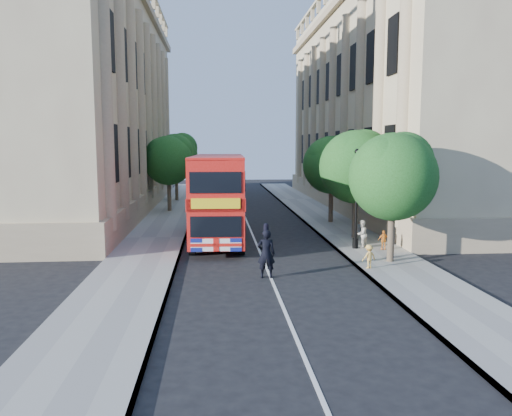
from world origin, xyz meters
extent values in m
plane|color=black|center=(0.00, 0.00, 0.00)|extent=(120.00, 120.00, 0.00)
cube|color=gray|center=(5.75, 10.00, 0.06)|extent=(3.50, 80.00, 0.12)
cube|color=gray|center=(-5.75, 10.00, 0.06)|extent=(3.50, 80.00, 0.12)
cube|color=tan|center=(13.80, 24.00, 9.00)|extent=(12.00, 38.00, 18.00)
cube|color=tan|center=(-13.80, 24.00, 9.00)|extent=(12.00, 38.00, 18.00)
cylinder|color=#473828|center=(5.80, 3.00, 1.43)|extent=(0.32, 0.32, 2.86)
sphere|color=#1C4918|center=(5.80, 3.00, 4.03)|extent=(4.00, 4.00, 4.00)
sphere|color=#1C4918|center=(6.40, 3.40, 4.68)|extent=(2.80, 2.80, 2.80)
sphere|color=#1C4918|center=(5.30, 2.70, 4.55)|extent=(2.60, 2.60, 2.60)
cylinder|color=#473828|center=(5.80, 9.00, 1.50)|extent=(0.32, 0.32, 2.99)
sphere|color=#1C4918|center=(5.80, 9.00, 4.22)|extent=(4.20, 4.20, 4.20)
sphere|color=#1C4918|center=(6.40, 9.40, 4.90)|extent=(2.94, 2.94, 2.94)
sphere|color=#1C4918|center=(5.30, 8.70, 4.76)|extent=(2.73, 2.73, 2.73)
cylinder|color=#473828|center=(5.80, 15.00, 1.45)|extent=(0.32, 0.32, 2.90)
sphere|color=#1C4918|center=(5.80, 15.00, 4.09)|extent=(4.00, 4.00, 4.00)
sphere|color=#1C4918|center=(6.40, 15.40, 4.75)|extent=(2.80, 2.80, 2.80)
sphere|color=#1C4918|center=(5.30, 14.70, 4.62)|extent=(2.60, 2.60, 2.60)
cylinder|color=#473828|center=(-6.00, 22.00, 1.50)|extent=(0.32, 0.32, 2.99)
sphere|color=#1C4918|center=(-6.00, 22.00, 4.22)|extent=(4.00, 4.00, 4.00)
sphere|color=#1C4918|center=(-5.40, 22.40, 4.90)|extent=(2.80, 2.80, 2.80)
sphere|color=#1C4918|center=(-6.50, 21.70, 4.76)|extent=(2.60, 2.60, 2.60)
cylinder|color=#473828|center=(-6.00, 30.00, 1.58)|extent=(0.32, 0.32, 3.17)
sphere|color=#1C4918|center=(-6.00, 30.00, 4.46)|extent=(4.20, 4.20, 4.20)
sphere|color=#1C4918|center=(-5.40, 30.40, 5.18)|extent=(2.94, 2.94, 2.94)
sphere|color=#1C4918|center=(-6.50, 29.70, 5.04)|extent=(2.73, 2.73, 2.73)
cylinder|color=black|center=(5.00, 6.00, 0.37)|extent=(0.30, 0.30, 0.50)
cylinder|color=black|center=(5.00, 6.00, 2.62)|extent=(0.14, 0.14, 5.00)
sphere|color=black|center=(5.00, 6.00, 5.12)|extent=(0.32, 0.32, 0.32)
cube|color=red|center=(-2.06, 9.16, 2.64)|extent=(3.06, 10.41, 4.29)
cube|color=black|center=(-2.06, 9.16, 1.68)|extent=(3.10, 9.76, 0.98)
cube|color=black|center=(-2.06, 9.16, 3.75)|extent=(3.10, 9.76, 0.98)
cube|color=yellow|center=(-2.24, 4.00, 2.77)|extent=(2.28, 0.16, 0.49)
cylinder|color=black|center=(-3.41, 5.56, 0.54)|extent=(0.34, 1.10, 1.09)
cylinder|color=black|center=(-0.96, 5.48, 0.54)|extent=(0.34, 1.10, 1.09)
cylinder|color=black|center=(-3.18, 12.62, 0.54)|extent=(0.34, 1.10, 1.09)
cylinder|color=black|center=(-0.72, 12.54, 0.54)|extent=(0.34, 1.10, 1.09)
cube|color=black|center=(-1.92, 13.61, 1.30)|extent=(1.97, 1.78, 2.02)
cube|color=black|center=(-1.90, 12.79, 1.54)|extent=(1.73, 0.14, 0.67)
cube|color=black|center=(-1.98, 15.72, 1.49)|extent=(2.00, 3.12, 2.40)
cube|color=black|center=(-1.96, 15.14, 0.34)|extent=(1.85, 4.65, 0.24)
cylinder|color=black|center=(-2.78, 13.49, 0.38)|extent=(0.23, 0.77, 0.77)
cylinder|color=black|center=(-1.06, 13.54, 0.38)|extent=(0.23, 0.77, 0.77)
cylinder|color=black|center=(-2.87, 16.66, 0.38)|extent=(0.23, 0.77, 0.77)
cylinder|color=black|center=(-1.14, 16.70, 0.38)|extent=(0.23, 0.77, 0.77)
imported|color=black|center=(-0.19, 1.00, 1.02)|extent=(0.77, 0.54, 2.03)
imported|color=silver|center=(5.35, 6.09, 0.85)|extent=(0.89, 0.89, 1.46)
imported|color=orange|center=(6.35, 5.52, 0.62)|extent=(0.60, 0.27, 1.00)
imported|color=#E6B14E|center=(4.40, 1.79, 0.64)|extent=(0.76, 0.60, 1.04)
camera|label=1|loc=(-2.26, -19.02, 5.46)|focal=35.00mm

